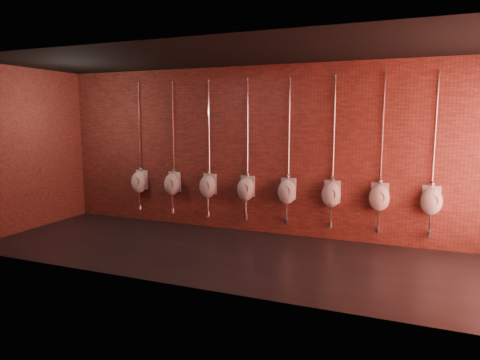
# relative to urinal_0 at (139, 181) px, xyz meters

# --- Properties ---
(ground) EXTENTS (8.50, 8.50, 0.00)m
(ground) POSITION_rel_urinal_0_xyz_m (2.62, -1.38, -0.87)
(ground) COLOR black
(ground) RESTS_ON ground
(room_shell) EXTENTS (8.54, 3.04, 3.22)m
(room_shell) POSITION_rel_urinal_0_xyz_m (2.62, -1.38, 1.14)
(room_shell) COLOR black
(room_shell) RESTS_ON ground
(urinal_0) EXTENTS (0.39, 0.35, 2.71)m
(urinal_0) POSITION_rel_urinal_0_xyz_m (0.00, 0.00, 0.00)
(urinal_0) COLOR white
(urinal_0) RESTS_ON ground
(urinal_1) EXTENTS (0.39, 0.35, 2.71)m
(urinal_1) POSITION_rel_urinal_0_xyz_m (0.82, 0.00, 0.00)
(urinal_1) COLOR white
(urinal_1) RESTS_ON ground
(urinal_2) EXTENTS (0.39, 0.35, 2.71)m
(urinal_2) POSITION_rel_urinal_0_xyz_m (1.65, 0.00, 0.00)
(urinal_2) COLOR white
(urinal_2) RESTS_ON ground
(urinal_3) EXTENTS (0.39, 0.35, 2.71)m
(urinal_3) POSITION_rel_urinal_0_xyz_m (2.47, 0.00, 0.00)
(urinal_3) COLOR white
(urinal_3) RESTS_ON ground
(urinal_4) EXTENTS (0.39, 0.35, 2.71)m
(urinal_4) POSITION_rel_urinal_0_xyz_m (3.29, 0.00, 0.00)
(urinal_4) COLOR white
(urinal_4) RESTS_ON ground
(urinal_5) EXTENTS (0.39, 0.35, 2.71)m
(urinal_5) POSITION_rel_urinal_0_xyz_m (4.12, 0.00, 0.00)
(urinal_5) COLOR white
(urinal_5) RESTS_ON ground
(urinal_6) EXTENTS (0.39, 0.35, 2.71)m
(urinal_6) POSITION_rel_urinal_0_xyz_m (4.94, 0.00, 0.00)
(urinal_6) COLOR white
(urinal_6) RESTS_ON ground
(urinal_7) EXTENTS (0.39, 0.35, 2.71)m
(urinal_7) POSITION_rel_urinal_0_xyz_m (5.76, 0.00, 0.00)
(urinal_7) COLOR white
(urinal_7) RESTS_ON ground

